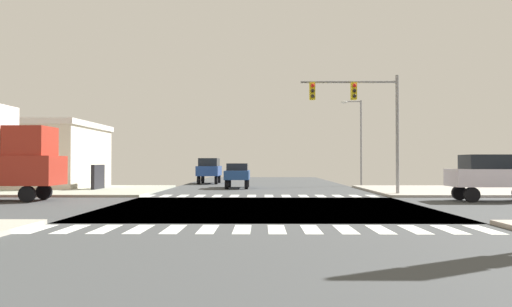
% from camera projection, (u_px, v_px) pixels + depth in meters
% --- Properties ---
extents(ground, '(90.00, 90.00, 0.05)m').
position_uv_depth(ground, '(266.00, 208.00, 21.89)').
color(ground, '#3D3F41').
extents(sidewalk_corner_ne, '(12.00, 12.00, 0.14)m').
position_uv_depth(sidewalk_corner_ne, '(457.00, 190.00, 33.75)').
color(sidewalk_corner_ne, '#A09B91').
rests_on(sidewalk_corner_ne, ground).
extents(sidewalk_corner_nw, '(12.00, 12.00, 0.14)m').
position_uv_depth(sidewalk_corner_nw, '(72.00, 190.00, 34.02)').
color(sidewalk_corner_nw, '#9AA08F').
rests_on(sidewalk_corner_nw, ground).
extents(crosswalk_near, '(13.50, 2.00, 0.01)m').
position_uv_depth(crosswalk_near, '(259.00, 229.00, 14.59)').
color(crosswalk_near, white).
rests_on(crosswalk_near, ground).
extents(crosswalk_far, '(13.50, 2.00, 0.01)m').
position_uv_depth(crosswalk_far, '(260.00, 196.00, 29.19)').
color(crosswalk_far, white).
rests_on(crosswalk_far, ground).
extents(traffic_signal_mast, '(5.77, 0.55, 7.09)m').
position_uv_depth(traffic_signal_mast, '(361.00, 107.00, 29.52)').
color(traffic_signal_mast, gray).
rests_on(traffic_signal_mast, ground).
extents(street_lamp, '(1.78, 0.32, 7.19)m').
position_uv_depth(street_lamp, '(358.00, 134.00, 42.30)').
color(street_lamp, gray).
rests_on(street_lamp, ground).
extents(bank_building, '(16.00, 9.35, 4.94)m').
position_uv_depth(bank_building, '(0.00, 156.00, 37.99)').
color(bank_building, beige).
rests_on(bank_building, ground).
extents(suv_farside_2, '(1.96, 4.60, 2.34)m').
position_uv_depth(suv_farside_2, '(209.00, 168.00, 46.47)').
color(suv_farside_2, black).
rests_on(suv_farside_2, ground).
extents(sedan_queued_2, '(1.80, 4.30, 1.88)m').
position_uv_depth(sedan_queued_2, '(237.00, 173.00, 38.23)').
color(sedan_queued_2, black).
rests_on(sedan_queued_2, ground).
extents(suv_leading_3, '(4.60, 1.96, 2.34)m').
position_uv_depth(suv_leading_3, '(496.00, 173.00, 25.29)').
color(suv_leading_3, black).
rests_on(suv_leading_3, ground).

